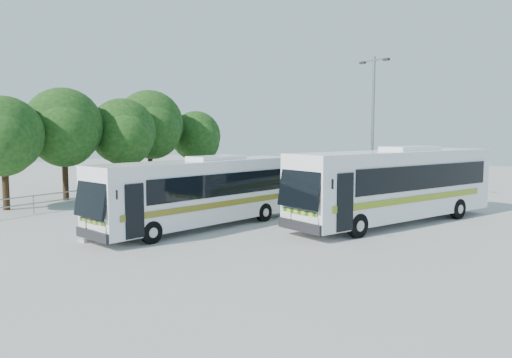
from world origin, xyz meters
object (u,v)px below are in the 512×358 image
Objects in this scene: coach_adjacent at (396,184)px; lamppost at (373,124)px; tree_far_a at (4,135)px; tree_far_e at (197,136)px; tree_far_b at (64,127)px; coach_main at (201,191)px; tree_far_c at (123,132)px; tree_far_d at (150,124)px.

coach_adjacent is 6.78m from lamppost.
tree_far_a is 1.05× the size of tree_far_e.
tree_far_e is 21.08m from coach_adjacent.
tree_far_b is at bearing -132.16° from lamppost.
coach_adjacent reaches higher than coach_main.
coach_main is (12.29, -14.37, -2.24)m from tree_far_e.
tree_far_c is at bearing -142.80° from lamppost.
tree_far_c is at bearing -161.15° from coach_adjacent.
tree_far_d is at bearing -171.61° from coach_adjacent.
tree_far_b is 0.81× the size of lamppost.
tree_far_a is 20.59m from coach_adjacent.
coach_adjacent is at bearing 22.23° from tree_far_a.
tree_far_e is (-0.20, 16.30, -0.19)m from tree_far_a.
tree_far_d is 0.60× the size of coach_adjacent.
tree_far_c is at bearing 161.97° from coach_main.
lamppost reaches higher than coach_adjacent.
tree_far_e is at bearing 90.71° from tree_far_a.
tree_far_b is at bearing -87.77° from tree_far_d.
tree_far_b reaches higher than tree_far_e.
tree_far_c is 18.80m from coach_adjacent.
tree_far_b is 13.21m from coach_main.
tree_far_e is at bearing -171.92° from lamppost.
tree_far_b is at bearing -102.91° from tree_far_c.
tree_far_e is at bearing 175.87° from coach_adjacent.
lamppost is at bearing 140.31° from coach_adjacent.
tree_far_a is 0.56× the size of coach_main.
tree_far_a reaches higher than coach_main.
tree_far_c reaches higher than tree_far_e.
tree_far_b is 0.57× the size of coach_adjacent.
lamppost reaches higher than tree_far_b.
coach_main is 8.99m from coach_adjacent.
tree_far_c is 0.53× the size of coach_adjacent.
coach_adjacent is (18.95, 7.74, -2.22)m from tree_far_a.
tree_far_d reaches higher than tree_far_a.
tree_far_a reaches higher than coach_adjacent.
tree_far_d reaches higher than coach_main.
coach_adjacent is at bearing -24.07° from tree_far_e.
coach_adjacent is at bearing 49.90° from coach_main.
coach_main is 1.29× the size of lamppost.
tree_far_b is at bearing -91.83° from tree_far_e.
tree_far_d reaches higher than tree_far_e.
tree_far_a is 11.86m from tree_far_d.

